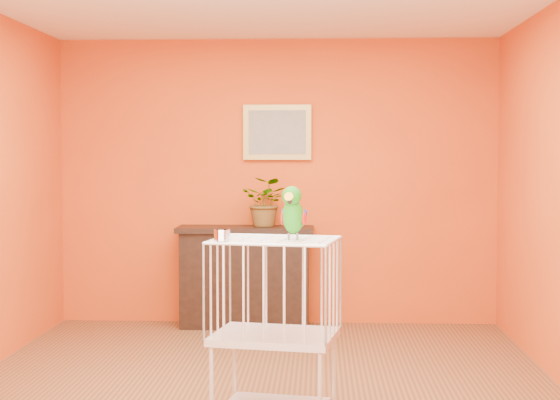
{
  "coord_description": "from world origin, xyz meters",
  "views": [
    {
      "loc": [
        0.39,
        -5.59,
        1.54
      ],
      "look_at": [
        0.16,
        -0.76,
        1.29
      ],
      "focal_mm": 55.0,
      "sensor_mm": 36.0,
      "label": 1
    }
  ],
  "objects": [
    {
      "name": "ground",
      "position": [
        0.0,
        0.0,
        0.0
      ],
      "size": [
        4.5,
        4.5,
        0.0
      ],
      "primitive_type": "plane",
      "color": "brown",
      "rests_on": "ground"
    },
    {
      "name": "birdcage",
      "position": [
        0.13,
        -0.7,
        0.55
      ],
      "size": [
        0.77,
        0.64,
        1.06
      ],
      "rotation": [
        0.0,
        0.0,
        -0.18
      ],
      "color": "silver",
      "rests_on": "ground"
    },
    {
      "name": "console_cabinet",
      "position": [
        -0.28,
        2.04,
        0.45
      ],
      "size": [
        1.22,
        0.44,
        0.9
      ],
      "color": "black",
      "rests_on": "ground"
    },
    {
      "name": "room_shell",
      "position": [
        0.0,
        0.0,
        1.58
      ],
      "size": [
        4.5,
        4.5,
        4.5
      ],
      "color": "#DB4F14",
      "rests_on": "ground"
    },
    {
      "name": "framed_picture",
      "position": [
        0.0,
        2.22,
        1.75
      ],
      "size": [
        0.62,
        0.04,
        0.5
      ],
      "color": "#A7893B",
      "rests_on": "room_shell"
    },
    {
      "name": "feed_cup",
      "position": [
        -0.16,
        -0.85,
        1.1
      ],
      "size": [
        0.09,
        0.09,
        0.06
      ],
      "primitive_type": "cylinder",
      "color": "silver",
      "rests_on": "birdcage"
    },
    {
      "name": "potted_plant",
      "position": [
        -0.09,
        2.04,
        1.07
      ],
      "size": [
        0.52,
        0.54,
        0.34
      ],
      "primitive_type": "imported",
      "rotation": [
        0.0,
        0.0,
        -0.32
      ],
      "color": "#26722D",
      "rests_on": "console_cabinet"
    },
    {
      "name": "parrot",
      "position": [
        0.24,
        -0.76,
        1.22
      ],
      "size": [
        0.16,
        0.28,
        0.31
      ],
      "rotation": [
        0.0,
        0.0,
        -0.19
      ],
      "color": "#59544C",
      "rests_on": "birdcage"
    }
  ]
}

